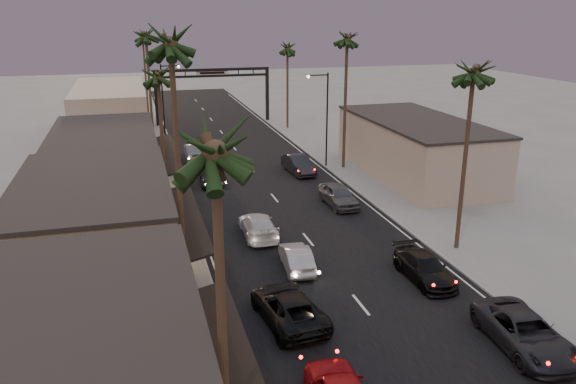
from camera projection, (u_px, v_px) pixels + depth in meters
ground at (266, 187)px, 48.11m from camera, size 200.00×200.00×0.00m
road at (254, 172)px, 52.69m from camera, size 14.00×120.00×0.02m
sidewalk_left at (147, 160)px, 56.65m from camera, size 5.00×92.00×0.12m
sidewalk_right at (325, 148)px, 61.52m from camera, size 5.00×92.00×0.12m
storefront_mid at (96, 232)px, 31.10m from camera, size 8.00×14.00×5.50m
storefront_far at (105, 164)px, 45.84m from camera, size 8.00×16.00×5.00m
storefront_dist at (111, 112)px, 66.77m from camera, size 8.00×20.00×6.00m
building_right at (415, 149)px, 50.92m from camera, size 8.00×18.00×5.00m
arch at (213, 82)px, 73.90m from camera, size 15.20×0.40×7.27m
streetlight_right at (324, 112)px, 52.82m from camera, size 2.13×0.30×9.00m
streetlight_left at (165, 98)px, 61.20m from camera, size 2.13×0.30×9.00m
palm_la at (214, 136)px, 13.98m from camera, size 3.20×3.20×13.20m
palm_lb at (170, 35)px, 25.29m from camera, size 3.20×3.20×15.20m
palm_lc at (157, 71)px, 39.02m from camera, size 3.20×3.20×12.20m
palm_ld at (145, 32)px, 55.84m from camera, size 3.20×3.20×14.20m
palm_ra at (474, 65)px, 32.13m from camera, size 3.20×3.20×13.20m
palm_rb at (347, 35)px, 50.16m from camera, size 3.20×3.20×14.20m
palm_rc at (287, 45)px, 69.09m from camera, size 3.20×3.20×12.20m
palm_far at (142, 34)px, 77.29m from camera, size 3.20×3.20×13.20m
oncoming_pickup at (288, 307)px, 27.15m from camera, size 3.10×5.78×1.54m
oncoming_silver at (296, 258)px, 32.73m from camera, size 1.87×4.38×1.40m
oncoming_white at (258, 226)px, 37.49m from camera, size 2.27×5.24×1.50m
oncoming_dgrey at (212, 175)px, 48.87m from camera, size 2.35×5.02×1.66m
oncoming_grey_far at (194, 152)px, 56.96m from camera, size 1.77×4.97×1.63m
curbside_near at (525, 332)px, 24.97m from camera, size 3.02×5.85×1.58m
curbside_black at (424, 268)px, 31.38m from camera, size 2.07×4.99×1.44m
curbside_grey at (339, 195)px, 43.39m from camera, size 2.13×4.91×1.65m
curbside_far at (298, 164)px, 52.12m from camera, size 2.17×5.20×1.67m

